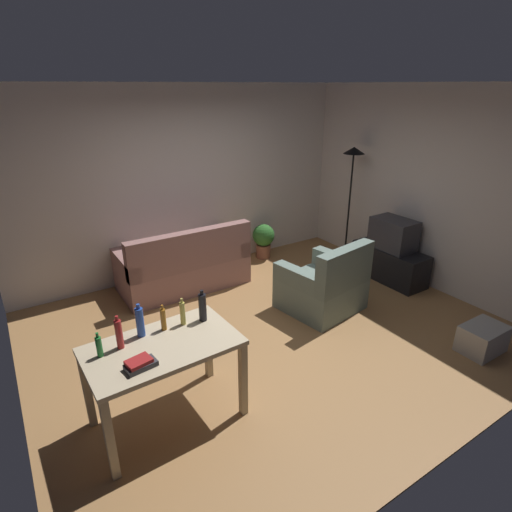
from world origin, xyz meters
The scene contains 18 objects.
ground_plane centered at (0.00, 0.00, -0.01)m, with size 5.20×4.40×0.02m, color #9E7042.
wall_rear centered at (0.00, 2.20, 1.35)m, with size 5.20×0.10×2.70m, color silver.
wall_right centered at (2.60, 0.00, 1.35)m, with size 0.10×4.40×2.70m, color beige.
couch centered at (-0.38, 1.59, 0.31)m, with size 1.74×0.84×0.92m.
tv_stand centered at (2.25, 0.21, 0.24)m, with size 0.44×1.10×0.48m.
tv centered at (2.25, 0.21, 0.70)m, with size 0.41×0.60×0.44m.
torchiere_lamp centered at (2.25, 1.12, 1.41)m, with size 0.32×0.32×1.81m.
desk centered at (-1.53, -0.64, 0.65)m, with size 1.22×0.74×0.76m.
potted_plant centered at (1.15, 1.90, 0.33)m, with size 0.36×0.36×0.57m.
armchair centered at (0.84, 0.06, 0.32)m, with size 1.01×0.96×0.92m.
storage_box centered at (1.67, -1.55, 0.15)m, with size 0.48×0.34×0.30m, color #A8A399.
bottle_green centered at (-1.98, -0.53, 0.85)m, with size 0.05×0.05×0.21m.
bottle_red centered at (-1.82, -0.51, 0.89)m, with size 0.06×0.06×0.28m.
bottle_blue centered at (-1.63, -0.43, 0.89)m, with size 0.07×0.07×0.29m.
bottle_amber centered at (-1.43, -0.45, 0.86)m, with size 0.05×0.05×0.23m.
bottle_squat centered at (-1.27, -0.46, 0.87)m, with size 0.05×0.05×0.25m.
bottle_dark centered at (-1.09, -0.49, 0.89)m, with size 0.07×0.07×0.29m.
book_stack centered at (-1.77, -0.84, 0.79)m, with size 0.24×0.16×0.07m.
Camera 1 is at (-2.39, -3.34, 2.67)m, focal length 28.79 mm.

